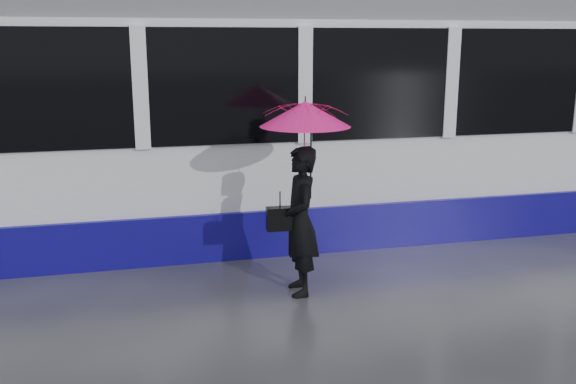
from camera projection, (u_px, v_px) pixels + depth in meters
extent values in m
plane|color=#28282C|center=(237.00, 298.00, 7.01)|extent=(90.00, 90.00, 0.00)
cube|color=#3F3D38|center=(215.00, 248.00, 8.69)|extent=(34.00, 0.07, 0.02)
cube|color=#3F3D38|center=(203.00, 219.00, 10.05)|extent=(34.00, 0.07, 0.02)
cube|color=white|center=(440.00, 122.00, 9.87)|extent=(24.00, 2.40, 2.95)
cube|color=#110A75|center=(436.00, 198.00, 10.15)|extent=(24.00, 2.56, 0.62)
cube|color=black|center=(442.00, 77.00, 9.71)|extent=(23.00, 2.48, 1.40)
cube|color=slate|center=(446.00, 11.00, 9.49)|extent=(23.60, 2.20, 0.35)
imported|color=black|center=(300.00, 221.00, 6.99)|extent=(0.42, 0.62, 1.65)
imported|color=#FA1558|center=(305.00, 138.00, 6.79)|extent=(0.94, 0.95, 0.82)
cone|color=#FA1558|center=(305.00, 114.00, 6.73)|extent=(1.01, 1.01, 0.27)
cylinder|color=black|center=(305.00, 99.00, 6.70)|extent=(0.01, 0.01, 0.06)
cylinder|color=black|center=(311.00, 166.00, 6.90)|extent=(0.02, 0.02, 0.72)
cube|color=black|center=(280.00, 219.00, 6.95)|extent=(0.30, 0.14, 0.26)
cylinder|color=black|center=(280.00, 199.00, 6.90)|extent=(0.01, 0.01, 0.18)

